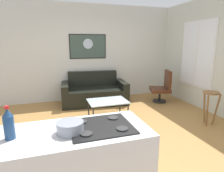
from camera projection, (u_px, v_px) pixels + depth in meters
ground at (115, 132)px, 3.73m from camera, size 6.40×6.40×0.04m
back_wall at (89, 53)px, 5.67m from camera, size 6.40×0.05×2.80m
right_wall at (216, 56)px, 4.47m from camera, size 0.05×6.40×2.80m
couch at (94, 93)px, 5.44m from camera, size 1.87×1.06×0.88m
coffee_table at (108, 102)px, 4.34m from camera, size 0.88×0.63×0.40m
armchair at (163, 87)px, 5.50m from camera, size 0.70×0.71×0.93m
bar_stool at (210, 100)px, 3.91m from camera, size 0.36×0.36×0.72m
kitchen_counter at (77, 171)px, 1.89m from camera, size 1.42×0.68×0.91m
soda_bottle at (9, 124)px, 1.61m from camera, size 0.09×0.09×0.30m
mixing_bowl at (70, 127)px, 1.74m from camera, size 0.25×0.25×0.11m
wall_painting at (88, 46)px, 5.57m from camera, size 1.08×0.03×0.71m
window at (197, 54)px, 5.02m from camera, size 0.03×1.19×1.74m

